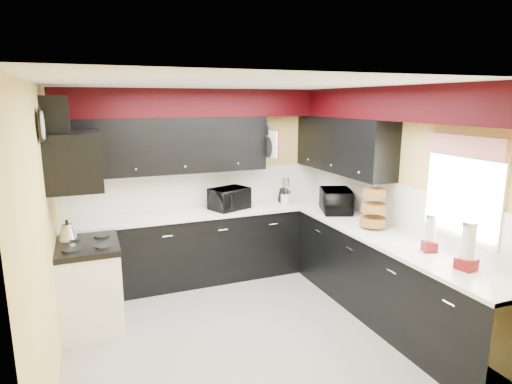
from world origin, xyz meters
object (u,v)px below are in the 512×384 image
toaster_oven (230,199)px  microwave (336,201)px  knife_block (284,196)px  kettle (68,232)px  utensil_crock (286,199)px

toaster_oven → microwave: bearing=-50.0°
knife_block → kettle: size_ratio=1.08×
toaster_oven → knife_block: bearing=-19.9°
utensil_crock → kettle: kettle is taller
microwave → knife_block: (-0.42, 0.68, -0.05)m
toaster_oven → kettle: size_ratio=2.59×
toaster_oven → microwave: 1.39m
toaster_oven → microwave: size_ratio=0.92×
toaster_oven → utensil_crock: 0.81m
utensil_crock → knife_block: bearing=90.0°
toaster_oven → utensil_crock: (0.81, -0.03, -0.07)m
toaster_oven → utensil_crock: bearing=-23.7°
toaster_oven → knife_block: size_ratio=2.40×
microwave → utensil_crock: bearing=54.7°
kettle → knife_block: bearing=11.5°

